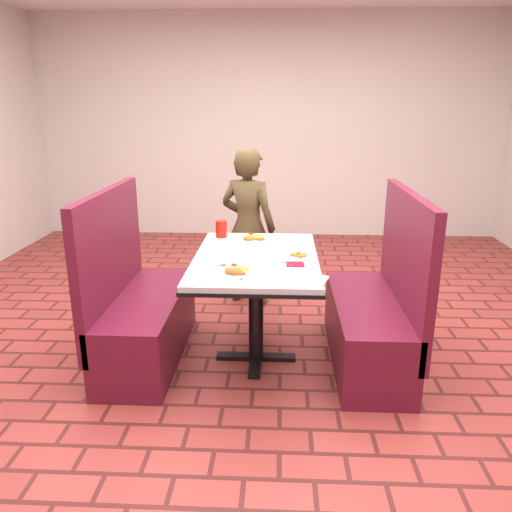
# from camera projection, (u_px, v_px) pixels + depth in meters

# --- Properties ---
(room) EXTENTS (7.00, 7.04, 2.82)m
(room) POSITION_uv_depth(u_px,v_px,m) (256.00, 67.00, 2.92)
(room) COLOR #9D3933
(room) RESTS_ON ground
(dining_table) EXTENTS (0.81, 1.21, 0.75)m
(dining_table) POSITION_uv_depth(u_px,v_px,m) (256.00, 270.00, 3.29)
(dining_table) COLOR silver
(dining_table) RESTS_ON ground
(booth_bench_left) EXTENTS (0.47, 1.20, 1.17)m
(booth_bench_left) POSITION_uv_depth(u_px,v_px,m) (140.00, 313.00, 3.42)
(booth_bench_left) COLOR maroon
(booth_bench_left) RESTS_ON ground
(booth_bench_right) EXTENTS (0.47, 1.20, 1.17)m
(booth_bench_right) POSITION_uv_depth(u_px,v_px,m) (375.00, 318.00, 3.34)
(booth_bench_right) COLOR maroon
(booth_bench_right) RESTS_ON ground
(diner_person) EXTENTS (0.58, 0.49, 1.37)m
(diner_person) POSITION_uv_depth(u_px,v_px,m) (248.00, 227.00, 4.31)
(diner_person) COLOR brown
(diner_person) RESTS_ON ground
(near_dinner_plate) EXTENTS (0.24, 0.24, 0.07)m
(near_dinner_plate) POSITION_uv_depth(u_px,v_px,m) (235.00, 269.00, 2.92)
(near_dinner_plate) COLOR white
(near_dinner_plate) RESTS_ON dining_table
(far_dinner_plate) EXTENTS (0.25, 0.25, 0.06)m
(far_dinner_plate) POSITION_uv_depth(u_px,v_px,m) (253.00, 237.00, 3.63)
(far_dinner_plate) COLOR white
(far_dinner_plate) RESTS_ON dining_table
(plantain_plate) EXTENTS (0.16, 0.16, 0.02)m
(plantain_plate) POSITION_uv_depth(u_px,v_px,m) (298.00, 256.00, 3.23)
(plantain_plate) COLOR white
(plantain_plate) RESTS_ON dining_table
(maroon_napkin) EXTENTS (0.11, 0.11, 0.00)m
(maroon_napkin) POSITION_uv_depth(u_px,v_px,m) (295.00, 264.00, 3.09)
(maroon_napkin) COLOR maroon
(maroon_napkin) RESTS_ON dining_table
(spoon_utensil) EXTENTS (0.08, 0.10, 0.00)m
(spoon_utensil) POSITION_uv_depth(u_px,v_px,m) (287.00, 264.00, 3.08)
(spoon_utensil) COLOR silver
(spoon_utensil) RESTS_ON dining_table
(red_tumbler) EXTENTS (0.08, 0.08, 0.12)m
(red_tumbler) POSITION_uv_depth(u_px,v_px,m) (221.00, 229.00, 3.71)
(red_tumbler) COLOR red
(red_tumbler) RESTS_ON dining_table
(paper_napkin) EXTENTS (0.23, 0.20, 0.01)m
(paper_napkin) POSITION_uv_depth(u_px,v_px,m) (309.00, 279.00, 2.81)
(paper_napkin) COLOR white
(paper_napkin) RESTS_ON dining_table
(knife_utensil) EXTENTS (0.05, 0.17, 0.00)m
(knife_utensil) POSITION_uv_depth(u_px,v_px,m) (245.00, 270.00, 2.95)
(knife_utensil) COLOR silver
(knife_utensil) RESTS_ON dining_table
(fork_utensil) EXTENTS (0.02, 0.15, 0.00)m
(fork_utensil) POSITION_uv_depth(u_px,v_px,m) (241.00, 276.00, 2.85)
(fork_utensil) COLOR silver
(fork_utensil) RESTS_ON dining_table
(lettuce_shreds) EXTENTS (0.28, 0.32, 0.00)m
(lettuce_shreds) POSITION_uv_depth(u_px,v_px,m) (262.00, 253.00, 3.31)
(lettuce_shreds) COLOR #89AD45
(lettuce_shreds) RESTS_ON dining_table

